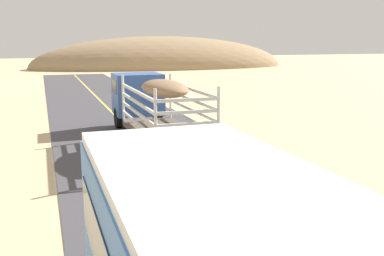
% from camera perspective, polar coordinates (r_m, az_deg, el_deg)
% --- Properties ---
extents(livestock_truck, '(2.53, 9.70, 3.02)m').
position_cam_1_polar(livestock_truck, '(21.66, -5.94, 3.73)').
color(livestock_truck, '#3359A5').
rests_on(livestock_truck, road_surface).
extents(distant_hill, '(44.98, 18.56, 10.66)m').
position_cam_1_polar(distant_hill, '(77.11, -3.80, 7.96)').
color(distant_hill, '#997C5A').
rests_on(distant_hill, ground).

